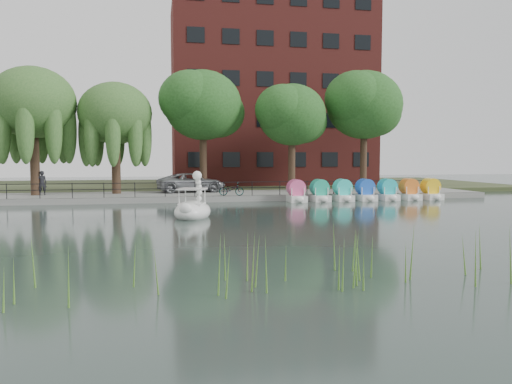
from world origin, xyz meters
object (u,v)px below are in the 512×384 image
object	(u,v)px
bicycle	(231,188)
pedestrian	(42,181)
swan_boat	(193,207)
minivan	(192,181)

from	to	relation	value
bicycle	pedestrian	world-z (taller)	pedestrian
pedestrian	swan_boat	size ratio (longest dim) A/B	0.62
bicycle	minivan	bearing A→B (deg)	44.50
minivan	pedestrian	xyz separation A→B (m)	(-10.60, -1.17, 0.15)
bicycle	pedestrian	bearing A→B (deg)	90.49
minivan	pedestrian	size ratio (longest dim) A/B	3.04
minivan	swan_boat	bearing A→B (deg)	166.81
pedestrian	swan_boat	bearing A→B (deg)	115.28
minivan	bicycle	bearing A→B (deg)	-158.72
bicycle	swan_boat	distance (m)	9.57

